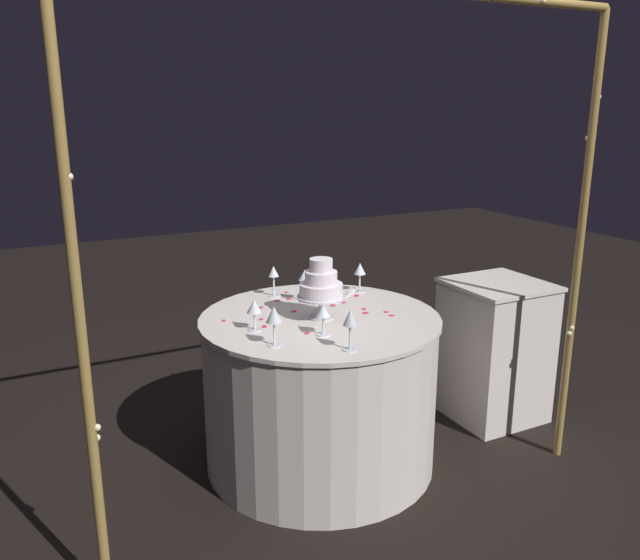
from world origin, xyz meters
TOP-DOWN VIEW (x-y plane):
  - ground_plane at (0.00, 0.00)m, footprint 12.00×12.00m
  - decorative_arch at (-0.00, 0.49)m, footprint 2.22×0.06m
  - main_table at (0.00, 0.00)m, footprint 1.12×1.12m
  - side_table at (-1.08, 0.00)m, footprint 0.49×0.49m
  - tiered_cake at (0.01, 0.02)m, footprint 0.22×0.22m
  - wine_glass_0 at (0.06, -0.40)m, footprint 0.06×0.06m
  - wine_glass_1 at (-0.04, -0.25)m, footprint 0.07×0.07m
  - wine_glass_2 at (0.33, 0.25)m, footprint 0.07×0.07m
  - wine_glass_3 at (-0.37, -0.27)m, footprint 0.06×0.06m
  - wine_glass_4 at (0.34, 0.04)m, footprint 0.07×0.07m
  - wine_glass_5 at (0.10, 0.22)m, footprint 0.07×0.07m
  - wine_glass_6 at (0.08, 0.43)m, footprint 0.06×0.06m
  - cake_knife at (-0.28, -0.24)m, footprint 0.25×0.20m
  - rose_petal_0 at (0.15, 0.18)m, footprint 0.04×0.04m
  - rose_petal_1 at (0.28, 0.02)m, footprint 0.03×0.04m
  - rose_petal_2 at (-0.21, 0.05)m, footprint 0.04×0.03m
  - rose_petal_3 at (0.42, -0.14)m, footprint 0.02×0.03m
  - rose_petal_4 at (-0.32, -0.21)m, footprint 0.05×0.04m
  - rose_petal_5 at (-0.24, 0.00)m, footprint 0.03×0.04m
  - rose_petal_6 at (-0.31, 0.08)m, footprint 0.03×0.03m
  - rose_petal_7 at (-0.02, -0.43)m, footprint 0.03×0.03m
  - rose_petal_8 at (0.08, -0.12)m, footprint 0.04×0.04m
  - rose_petal_9 at (-0.30, 0.14)m, footprint 0.04×0.04m
  - rose_petal_10 at (0.08, -0.32)m, footprint 0.04×0.04m
  - rose_petal_11 at (0.01, -0.32)m, footprint 0.04×0.03m
  - rose_petal_12 at (0.26, -0.08)m, footprint 0.03×0.04m
  - rose_petal_13 at (-0.20, -0.14)m, footprint 0.04×0.03m
  - rose_petal_14 at (0.19, -0.25)m, footprint 0.03×0.04m
  - rose_petal_15 at (-0.13, -0.12)m, footprint 0.03×0.04m

SIDE VIEW (x-z plane):
  - ground_plane at x=0.00m, z-range 0.00..0.00m
  - main_table at x=0.00m, z-range 0.00..0.75m
  - side_table at x=-1.08m, z-range 0.00..0.77m
  - rose_petal_0 at x=0.15m, z-range 0.75..0.75m
  - rose_petal_1 at x=0.28m, z-range 0.75..0.75m
  - rose_petal_2 at x=-0.21m, z-range 0.75..0.75m
  - rose_petal_3 at x=0.42m, z-range 0.75..0.75m
  - rose_petal_4 at x=-0.32m, z-range 0.75..0.75m
  - rose_petal_5 at x=-0.24m, z-range 0.75..0.75m
  - rose_petal_6 at x=-0.31m, z-range 0.75..0.75m
  - rose_petal_7 at x=-0.02m, z-range 0.75..0.75m
  - rose_petal_8 at x=0.08m, z-range 0.75..0.75m
  - rose_petal_9 at x=-0.30m, z-range 0.75..0.75m
  - rose_petal_10 at x=0.08m, z-range 0.75..0.75m
  - rose_petal_11 at x=0.01m, z-range 0.75..0.75m
  - rose_petal_12 at x=0.26m, z-range 0.75..0.75m
  - rose_petal_13 at x=-0.20m, z-range 0.75..0.75m
  - rose_petal_14 at x=0.19m, z-range 0.75..0.75m
  - rose_petal_15 at x=-0.13m, z-range 0.75..0.75m
  - cake_knife at x=-0.28m, z-range 0.74..0.76m
  - wine_glass_5 at x=0.10m, z-range 0.78..0.91m
  - wine_glass_4 at x=0.34m, z-range 0.78..0.92m
  - wine_glass_3 at x=-0.37m, z-range 0.78..0.94m
  - wine_glass_0 at x=0.06m, z-range 0.78..0.94m
  - wine_glass_2 at x=0.33m, z-range 0.79..0.96m
  - wine_glass_1 at x=-0.04m, z-range 0.79..0.95m
  - wine_glass_6 at x=0.08m, z-range 0.79..0.96m
  - tiered_cake at x=0.01m, z-range 0.77..1.05m
  - decorative_arch at x=0.00m, z-range 0.35..2.45m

